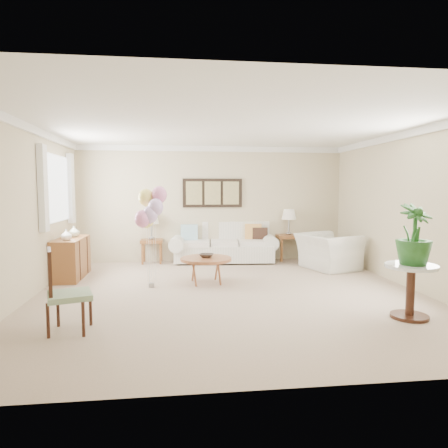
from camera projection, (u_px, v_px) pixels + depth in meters
name	position (u px, v px, depth m)	size (l,w,h in m)	color
ground_plane	(230.00, 294.00, 6.24)	(6.00, 6.00, 0.00)	tan
room_shell	(222.00, 190.00, 6.18)	(6.04, 6.04, 2.60)	#C4B494
wall_art_triptych	(213.00, 193.00, 9.04)	(1.35, 0.06, 0.65)	black
sofa	(224.00, 246.00, 9.04)	(2.47, 1.07, 0.89)	silver
end_table_left	(152.00, 243.00, 8.84)	(0.48, 0.44, 0.53)	#935829
end_table_right	(289.00, 239.00, 9.21)	(0.54, 0.49, 0.59)	#935829
lamp_left	(151.00, 220.00, 8.79)	(0.33, 0.33, 0.58)	gray
lamp_right	(289.00, 215.00, 9.16)	(0.33, 0.33, 0.59)	gray
coffee_table	(206.00, 260.00, 6.93)	(0.89, 0.89, 0.45)	#A0623D
decor_bowl	(206.00, 256.00, 6.95)	(0.25, 0.25, 0.06)	#302721
armchair	(328.00, 252.00, 8.18)	(1.11, 0.97, 0.72)	silver
side_table	(411.00, 278.00, 5.04)	(0.64, 0.64, 0.69)	silver
potted_plant	(414.00, 234.00, 4.98)	(0.43, 0.43, 0.77)	#1E4D19
accent_chair	(63.00, 289.00, 4.55)	(0.59, 0.59, 0.96)	gray
credenza	(71.00, 258.00, 7.37)	(0.46, 1.20, 0.74)	#935829
vase_white	(66.00, 235.00, 6.99)	(0.19, 0.19, 0.19)	white
vase_sage	(74.00, 231.00, 7.51)	(0.20, 0.20, 0.21)	#B7C1A9
balloon_cluster	(150.00, 209.00, 6.56)	(0.52, 0.45, 1.69)	gray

